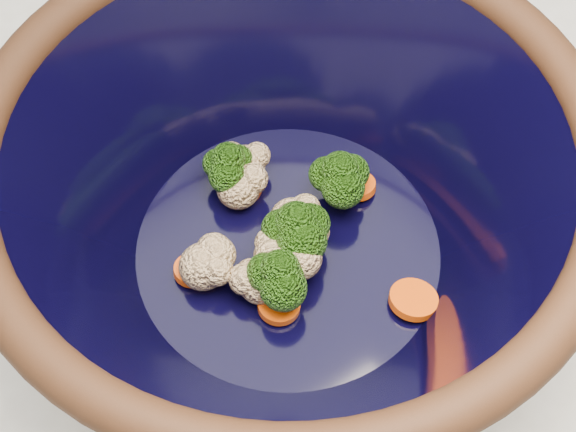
% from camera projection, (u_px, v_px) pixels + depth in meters
% --- Properties ---
extents(counter, '(1.20, 1.20, 0.90)m').
position_uv_depth(counter, '(235.00, 419.00, 0.99)').
color(counter, silver).
rests_on(counter, ground).
extents(mixing_bowl, '(0.48, 0.48, 0.17)m').
position_uv_depth(mixing_bowl, '(288.00, 202.00, 0.52)').
color(mixing_bowl, black).
rests_on(mixing_bowl, counter).
extents(vegetable_pile, '(0.16, 0.19, 0.05)m').
position_uv_depth(vegetable_pile, '(278.00, 224.00, 0.55)').
color(vegetable_pile, '#608442').
rests_on(vegetable_pile, mixing_bowl).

